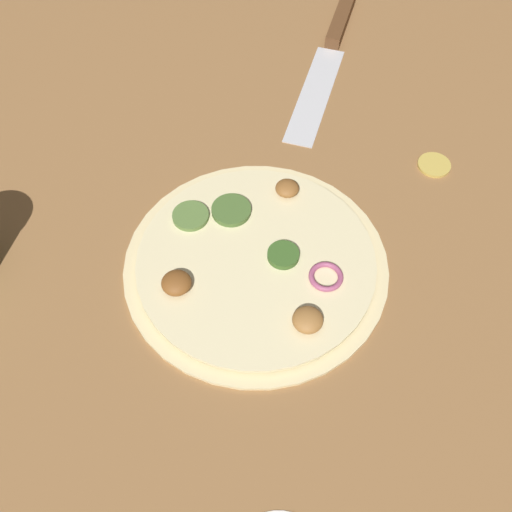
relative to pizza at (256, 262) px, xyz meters
name	(u,v)px	position (x,y,z in m)	size (l,w,h in m)	color
ground_plane	(256,266)	(0.00, 0.00, -0.01)	(3.00, 3.00, 0.00)	olive
pizza	(256,262)	(0.00, 0.00, 0.00)	(0.28, 0.28, 0.03)	beige
knife	(334,40)	(0.27, 0.28, 0.00)	(0.24, 0.24, 0.02)	silver
loose_cap	(434,164)	(0.25, 0.03, 0.00)	(0.04, 0.04, 0.01)	gold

